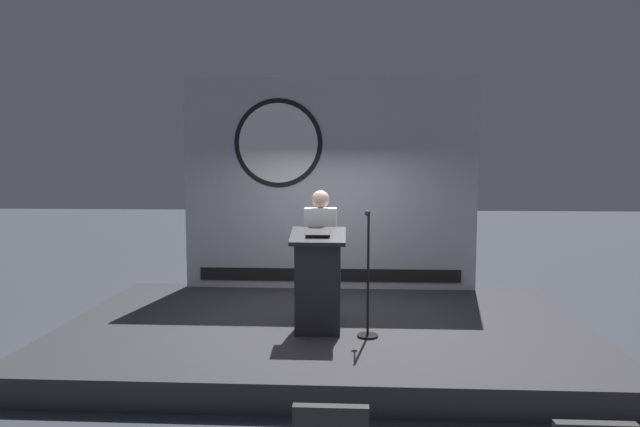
# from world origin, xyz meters

# --- Properties ---
(ground_plane) EXTENTS (40.00, 40.00, 0.00)m
(ground_plane) POSITION_xyz_m (0.00, 0.00, 0.00)
(ground_plane) COLOR #383D47
(stage_platform) EXTENTS (6.40, 4.00, 0.30)m
(stage_platform) POSITION_xyz_m (0.00, 0.00, 0.15)
(stage_platform) COLOR #333338
(stage_platform) RESTS_ON ground
(banner_display) EXTENTS (4.58, 0.12, 3.32)m
(banner_display) POSITION_xyz_m (-0.03, 1.85, 1.97)
(banner_display) COLOR #B2B7C1
(banner_display) RESTS_ON stage_platform
(podium) EXTENTS (0.64, 0.50, 1.22)m
(podium) POSITION_xyz_m (-0.05, -0.44, 0.89)
(podium) COLOR #26262B
(podium) RESTS_ON stage_platform
(speaker_person) EXTENTS (0.40, 0.26, 1.65)m
(speaker_person) POSITION_xyz_m (-0.04, 0.04, 1.14)
(speaker_person) COLOR black
(speaker_person) RESTS_ON stage_platform
(microphone_stand) EXTENTS (0.24, 0.54, 1.44)m
(microphone_stand) POSITION_xyz_m (0.53, -0.54, 0.80)
(microphone_stand) COLOR black
(microphone_stand) RESTS_ON stage_platform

